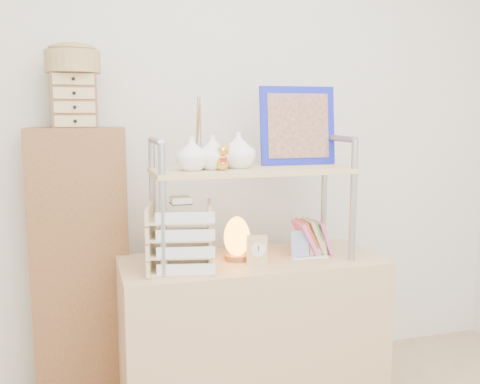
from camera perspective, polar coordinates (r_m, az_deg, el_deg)
The scene contains 10 objects.
room_shell at distance 1.67m, azimuth 10.44°, elevation 17.87°, with size 3.42×3.41×2.61m.
desk at distance 2.61m, azimuth 1.27°, elevation -15.13°, with size 1.20×0.50×0.75m, color tan.
cabinet at distance 2.75m, azimuth -16.52°, elevation -7.62°, with size 0.45×0.24×1.35m, color brown.
hutch at distance 2.41m, azimuth 0.77°, elevation 3.02°, with size 0.90×0.34×0.79m.
letter_tray at distance 2.30m, azimuth -6.31°, elevation -5.20°, with size 0.31×0.30×0.32m.
salt_lamp at distance 2.45m, azimuth -0.35°, elevation -4.92°, with size 0.13×0.12×0.20m.
desk_clock at distance 2.39m, azimuth 1.81°, elevation -6.18°, with size 0.10×0.06×0.13m.
postcard_stand at distance 2.52m, azimuth 7.35°, elevation -6.13°, with size 0.18×0.06×0.13m.
drawer_chest at distance 2.62m, azimuth -17.24°, elevation 9.30°, with size 0.20×0.16×0.25m.
woven_basket at distance 2.64m, azimuth -17.41°, elevation 13.10°, with size 0.25×0.25×0.10m, color olive.
Camera 1 is at (-0.74, -1.08, 1.41)m, focal length 40.00 mm.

